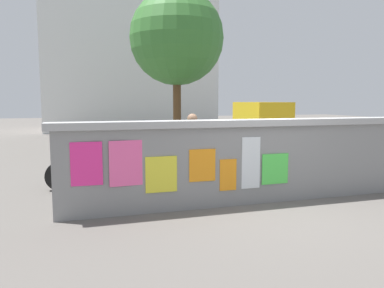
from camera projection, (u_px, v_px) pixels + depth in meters
ground at (163, 149)px, 14.60m from camera, size 60.00×60.00×0.00m
poster_wall at (256, 160)px, 6.91m from camera, size 7.35×0.42×1.55m
auto_rickshaw_truck at (233, 135)px, 10.77m from camera, size 3.73×1.83×1.85m
motorcycle at (89, 167)px, 8.08m from camera, size 1.90×0.56×0.87m
bicycle_near at (97, 153)px, 10.88m from camera, size 1.67×0.55×0.95m
person_walking at (192, 143)px, 8.01m from camera, size 0.48×0.48×1.62m
tree_roadside at (177, 38)px, 16.44m from camera, size 4.17×4.17×6.74m
building_background at (128, 59)px, 25.12m from camera, size 10.98×6.54×9.35m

